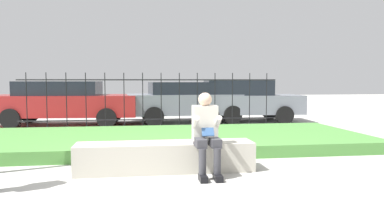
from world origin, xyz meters
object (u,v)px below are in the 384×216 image
stone_bench (165,158)px  car_parked_right (241,100)px  person_seated_reader (206,130)px  car_parked_center (188,101)px  car_parked_left (64,102)px

stone_bench → car_parked_right: size_ratio=0.68×
stone_bench → car_parked_right: car_parked_right is taller
person_seated_reader → car_parked_center: bearing=84.7°
car_parked_right → car_parked_left: bearing=-175.1°
stone_bench → person_seated_reader: bearing=-27.8°
car_parked_center → car_parked_right: bearing=-5.2°
person_seated_reader → car_parked_right: car_parked_right is taller
person_seated_reader → car_parked_center: size_ratio=0.29×
car_parked_left → car_parked_center: 4.08m
car_parked_left → car_parked_center: (4.07, 0.22, -0.01)m
person_seated_reader → stone_bench: bearing=152.2°
car_parked_right → car_parked_center: bearing=-178.1°
person_seated_reader → car_parked_right: (2.56, 7.18, 0.07)m
car_parked_left → car_parked_center: size_ratio=1.09×
stone_bench → person_seated_reader: person_seated_reader is taller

